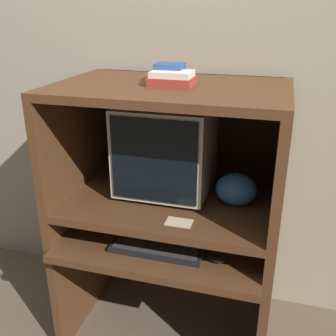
# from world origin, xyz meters

# --- Properties ---
(wall_back) EXTENTS (6.00, 0.06, 2.60)m
(wall_back) POSITION_xyz_m (0.00, 0.74, 1.30)
(wall_back) COLOR gray
(wall_back) RESTS_ON ground_plane
(desk_base) EXTENTS (1.02, 0.74, 0.63)m
(desk_base) POSITION_xyz_m (0.00, 0.28, 0.40)
(desk_base) COLOR #4C2D19
(desk_base) RESTS_ON ground_plane
(desk_monitor_shelf) EXTENTS (1.02, 0.68, 0.16)m
(desk_monitor_shelf) POSITION_xyz_m (0.00, 0.34, 0.76)
(desk_monitor_shelf) COLOR #4C2D19
(desk_monitor_shelf) RESTS_ON desk_base
(hutch_upper) EXTENTS (1.02, 0.68, 0.54)m
(hutch_upper) POSITION_xyz_m (0.00, 0.37, 1.16)
(hutch_upper) COLOR #4C2D19
(hutch_upper) RESTS_ON desk_monitor_shelf
(crt_monitor) EXTENTS (0.43, 0.42, 0.44)m
(crt_monitor) POSITION_xyz_m (-0.04, 0.41, 1.02)
(crt_monitor) COLOR beige
(crt_monitor) RESTS_ON desk_monitor_shelf
(keyboard) EXTENTS (0.42, 0.15, 0.03)m
(keyboard) POSITION_xyz_m (-0.00, 0.12, 0.64)
(keyboard) COLOR black
(keyboard) RESTS_ON desk_base
(mouse) EXTENTS (0.07, 0.05, 0.03)m
(mouse) POSITION_xyz_m (0.28, 0.11, 0.64)
(mouse) COLOR black
(mouse) RESTS_ON desk_base
(snack_bag) EXTENTS (0.19, 0.14, 0.15)m
(snack_bag) POSITION_xyz_m (0.31, 0.35, 0.87)
(snack_bag) COLOR #336BB7
(snack_bag) RESTS_ON desk_monitor_shelf
(book_stack) EXTENTS (0.18, 0.14, 0.06)m
(book_stack) POSITION_xyz_m (0.01, 0.32, 1.36)
(book_stack) COLOR maroon
(book_stack) RESTS_ON hutch_upper
(paper_card) EXTENTS (0.11, 0.07, 0.00)m
(paper_card) POSITION_xyz_m (0.10, 0.11, 0.79)
(paper_card) COLOR #CCB28C
(paper_card) RESTS_ON desk_monitor_shelf
(storage_box) EXTENTS (0.12, 0.10, 0.08)m
(storage_box) POSITION_xyz_m (-0.02, 0.38, 1.37)
(storage_box) COLOR navy
(storage_box) RESTS_ON hutch_upper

